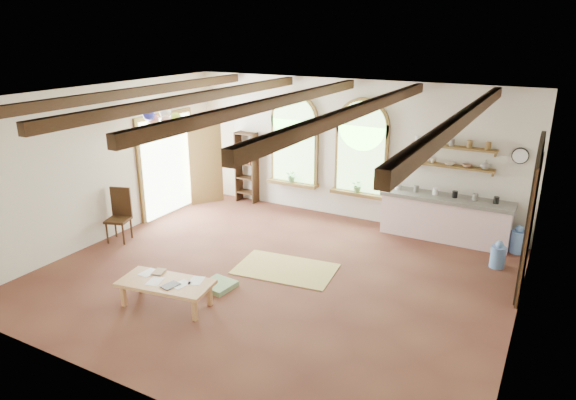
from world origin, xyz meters
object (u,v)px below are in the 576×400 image
Objects in this scene: kitchen_counter at (445,218)px; side_chair at (119,226)px; coffee_table at (166,284)px; balloon_cluster at (162,123)px.

side_chair is at bearing -150.86° from kitchen_counter.
side_chair reaches higher than coffee_table.
coffee_table is (-3.29, -4.92, -0.10)m from kitchen_counter.
kitchen_counter is 6.82m from side_chair.
balloon_cluster is at bearing 130.25° from coffee_table.
coffee_table is at bearing -49.75° from balloon_cluster.
kitchen_counter is 2.33× the size of balloon_cluster.
kitchen_counter is 2.40× the size of side_chair.
side_chair is (-5.96, -3.32, -0.15)m from kitchen_counter.
kitchen_counter is 1.69× the size of coffee_table.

